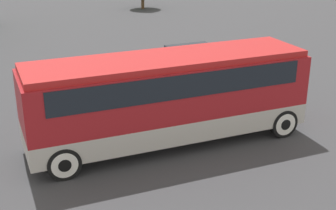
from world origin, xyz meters
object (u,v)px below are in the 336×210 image
at_px(tour_bus, 171,92).
at_px(parked_car_near, 193,59).
at_px(parked_car_mid, 219,71).
at_px(parked_car_far, 105,84).

bearing_deg(tour_bus, parked_car_near, 59.19).
bearing_deg(tour_bus, parked_car_mid, 47.34).
relative_size(tour_bus, parked_car_far, 2.25).
bearing_deg(parked_car_near, parked_car_mid, -84.78).
bearing_deg(tour_bus, parked_car_far, 100.49).
bearing_deg(parked_car_near, parked_car_far, -157.68).
height_order(tour_bus, parked_car_mid, tour_bus).
xyz_separation_m(parked_car_near, parked_car_mid, (0.22, -2.39, -0.01)).
bearing_deg(parked_car_mid, parked_car_far, 178.25).
xyz_separation_m(parked_car_mid, parked_car_far, (-5.63, 0.17, -0.00)).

